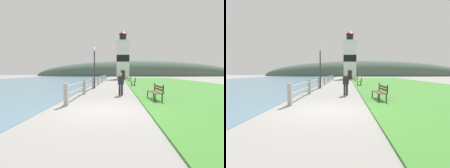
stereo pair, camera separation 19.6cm
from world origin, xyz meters
The scene contains 11 objects.
ground_plane centered at (0.00, 0.00, 0.00)m, with size 160.00×160.00×0.00m, color gray.
grass_verge centered at (7.88, 16.20, 0.03)m, with size 12.00×48.59×0.06m.
water_strip centered at (-14.38, 16.20, 0.01)m, with size 24.00×77.74×0.01m.
seawall_railing centered at (-1.78, 14.27, 0.61)m, with size 0.18×26.71×1.06m.
park_bench_near centered at (2.81, 2.76, 0.54)m, with size 0.58×1.75×0.94m.
park_bench_midway centered at (2.52, 13.53, 0.54)m, with size 0.55×1.70×0.94m.
park_bench_far centered at (2.71, 23.05, 0.54)m, with size 0.69×1.96×0.94m.
lighthouse centered at (1.72, 33.65, 4.87)m, with size 3.27×3.27×11.09m.
person_strolling centered at (0.86, 4.83, 0.83)m, with size 0.41×0.29×1.54m.
lamp_post centered at (-1.63, 9.82, 2.74)m, with size 0.36×0.36×3.96m.
distant_hillside centered at (8.00, 62.39, 0.00)m, with size 80.00×16.00×12.00m.
Camera 2 is at (0.89, -7.09, 1.60)m, focal length 28.00 mm.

